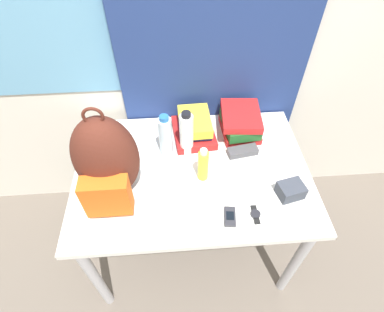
# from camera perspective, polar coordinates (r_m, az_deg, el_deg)

# --- Properties ---
(ground_plane) EXTENTS (12.00, 12.00, 0.00)m
(ground_plane) POSITION_cam_1_polar(r_m,az_deg,el_deg) (1.93, 0.98, -26.12)
(ground_plane) COLOR #665B51
(wall_back) EXTENTS (6.00, 0.06, 2.50)m
(wall_back) POSITION_cam_1_polar(r_m,az_deg,el_deg) (1.51, -1.68, 24.58)
(wall_back) COLOR silver
(wall_back) RESTS_ON ground_plane
(curtain_blue) EXTENTS (0.95, 0.04, 2.50)m
(curtain_blue) POSITION_cam_1_polar(r_m,az_deg,el_deg) (1.48, 4.59, 23.82)
(curtain_blue) COLOR navy
(curtain_blue) RESTS_ON ground_plane
(desk) EXTENTS (1.12, 0.78, 0.74)m
(desk) POSITION_cam_1_polar(r_m,az_deg,el_deg) (1.52, 0.00, -4.86)
(desk) COLOR silver
(desk) RESTS_ON ground_plane
(backpack) EXTENTS (0.27, 0.28, 0.47)m
(backpack) POSITION_cam_1_polar(r_m,az_deg,el_deg) (1.26, -15.99, -1.02)
(backpack) COLOR #512319
(backpack) RESTS_ON desk
(book_stack_left) EXTENTS (0.23, 0.28, 0.12)m
(book_stack_left) POSITION_cam_1_polar(r_m,az_deg,el_deg) (1.57, 0.41, 5.50)
(book_stack_left) COLOR red
(book_stack_left) RESTS_ON desk
(book_stack_center) EXTENTS (0.21, 0.26, 0.13)m
(book_stack_center) POSITION_cam_1_polar(r_m,az_deg,el_deg) (1.60, 9.15, 6.29)
(book_stack_center) COLOR red
(book_stack_center) RESTS_ON desk
(water_bottle) EXTENTS (0.07, 0.07, 0.24)m
(water_bottle) POSITION_cam_1_polar(r_m,az_deg,el_deg) (1.44, -5.05, 3.75)
(water_bottle) COLOR silver
(water_bottle) RESTS_ON desk
(sports_bottle) EXTENTS (0.07, 0.07, 0.25)m
(sports_bottle) POSITION_cam_1_polar(r_m,az_deg,el_deg) (1.44, -1.06, 4.28)
(sports_bottle) COLOR white
(sports_bottle) RESTS_ON desk
(sunscreen_bottle) EXTENTS (0.05, 0.05, 0.19)m
(sunscreen_bottle) POSITION_cam_1_polar(r_m,az_deg,el_deg) (1.35, 2.14, -1.73)
(sunscreen_bottle) COLOR yellow
(sunscreen_bottle) RESTS_ON desk
(cell_phone) EXTENTS (0.06, 0.10, 0.02)m
(cell_phone) POSITION_cam_1_polar(r_m,az_deg,el_deg) (1.30, 7.24, -11.40)
(cell_phone) COLOR #2D2D33
(cell_phone) RESTS_ON desk
(sunglasses_case) EXTENTS (0.16, 0.08, 0.04)m
(sunglasses_case) POSITION_cam_1_polar(r_m,az_deg,el_deg) (1.52, 9.61, 0.90)
(sunglasses_case) COLOR #47474C
(sunglasses_case) RESTS_ON desk
(camera_pouch) EXTENTS (0.13, 0.11, 0.07)m
(camera_pouch) POSITION_cam_1_polar(r_m,az_deg,el_deg) (1.40, 18.28, -6.21)
(camera_pouch) COLOR #383D47
(camera_pouch) RESTS_ON desk
(wristwatch) EXTENTS (0.04, 0.09, 0.01)m
(wristwatch) POSITION_cam_1_polar(r_m,az_deg,el_deg) (1.32, 11.99, -10.80)
(wristwatch) COLOR black
(wristwatch) RESTS_ON desk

